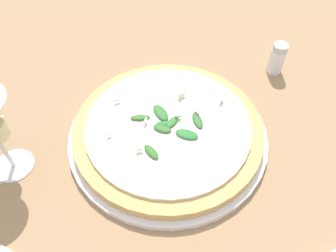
{
  "coord_description": "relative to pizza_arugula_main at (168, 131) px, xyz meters",
  "views": [
    {
      "loc": [
        0.05,
        -0.34,
        0.46
      ],
      "look_at": [
        -0.01,
        0.01,
        0.03
      ],
      "focal_mm": 35.0,
      "sensor_mm": 36.0,
      "label": 1
    }
  ],
  "objects": [
    {
      "name": "ground_plane",
      "position": [
        0.01,
        -0.01,
        -0.02
      ],
      "size": [
        6.0,
        6.0,
        0.0
      ],
      "primitive_type": "plane",
      "color": "#9E7A56"
    },
    {
      "name": "pizza_arugula_main",
      "position": [
        0.0,
        0.0,
        0.0
      ],
      "size": [
        0.35,
        0.35,
        0.05
      ],
      "color": "white",
      "rests_on": "ground_plane"
    },
    {
      "name": "shaker_pepper",
      "position": [
        0.19,
        0.21,
        0.02
      ],
      "size": [
        0.03,
        0.03,
        0.07
      ],
      "color": "silver",
      "rests_on": "ground_plane"
    }
  ]
}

